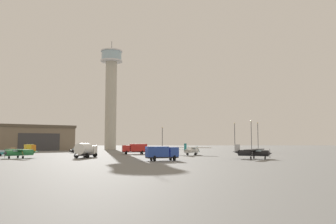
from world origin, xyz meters
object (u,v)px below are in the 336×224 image
at_px(truck_box_red, 135,148).
at_px(car_black, 78,150).
at_px(truck_flatbed_yellow, 24,149).
at_px(light_post_centre, 251,133).
at_px(control_tower, 111,90).
at_px(airplane_black, 253,152).
at_px(truck_fuel_tanker_white, 85,150).
at_px(airplane_green, 20,152).
at_px(truck_box_blue, 162,152).
at_px(airplane_white, 191,150).
at_px(car_teal, 0,153).
at_px(light_post_north, 258,134).
at_px(light_post_east, 162,137).
at_px(light_post_west, 235,135).

height_order(truck_box_red, car_black, truck_box_red).
xyz_separation_m(truck_flatbed_yellow, light_post_centre, (68.16, 18.57, 4.78)).
bearing_deg(control_tower, truck_flatbed_yellow, -112.29).
bearing_deg(light_post_centre, airplane_black, -105.01).
bearing_deg(car_black, truck_fuel_tanker_white, -103.11).
bearing_deg(airplane_green, truck_box_blue, 111.46).
height_order(airplane_white, airplane_black, airplane_white).
height_order(car_teal, light_post_centre, light_post_centre).
xyz_separation_m(truck_box_blue, truck_box_red, (-7.03, 30.28, 0.07)).
distance_m(truck_box_blue, truck_flatbed_yellow, 50.45).
bearing_deg(airplane_green, truck_box_red, 173.23).
xyz_separation_m(truck_box_blue, light_post_north, (31.44, 48.14, 4.16)).
bearing_deg(airplane_black, light_post_north, 103.54).
distance_m(truck_box_blue, truck_box_red, 31.08).
bearing_deg(light_post_centre, light_post_north, -73.78).
relative_size(truck_box_red, light_post_east, 0.86).
bearing_deg(light_post_centre, light_post_east, -167.12).
distance_m(truck_box_blue, light_post_north, 57.65).
bearing_deg(light_post_north, airplane_green, -147.12).
bearing_deg(airplane_white, truck_fuel_tanker_white, 148.52).
bearing_deg(airplane_white, truck_box_red, 95.35).
relative_size(car_black, light_post_west, 0.51).
bearing_deg(airplane_black, light_post_east, 145.11).
relative_size(airplane_black, truck_box_red, 1.29).
bearing_deg(truck_box_red, truck_fuel_tanker_white, 51.60).
bearing_deg(airplane_green, light_post_west, 163.33).
relative_size(airplane_white, light_post_centre, 0.88).
bearing_deg(control_tower, truck_box_blue, -74.84).
xyz_separation_m(airplane_green, truck_box_red, (21.78, 21.08, 0.30)).
relative_size(control_tower, truck_fuel_tanker_white, 6.24).
bearing_deg(truck_fuel_tanker_white, control_tower, 13.98).
height_order(light_post_east, light_post_centre, light_post_centre).
bearing_deg(light_post_east, car_black, -168.90).
xyz_separation_m(truck_box_red, light_post_west, (30.05, 14.10, 3.95)).
relative_size(airplane_white, airplane_black, 1.03).
xyz_separation_m(airplane_green, truck_box_blue, (28.81, -9.19, 0.23)).
bearing_deg(airplane_black, car_black, 172.11).
relative_size(control_tower, car_teal, 9.66).
height_order(truck_box_blue, light_post_east, light_post_east).
relative_size(truck_box_blue, light_post_centre, 0.59).
bearing_deg(car_teal, airplane_white, -78.60).
distance_m(control_tower, airplane_white, 63.82).
bearing_deg(airplane_green, light_post_north, 162.04).
distance_m(airplane_green, truck_flatbed_yellow, 25.82).
height_order(airplane_green, light_post_west, light_post_west).
distance_m(control_tower, light_post_east, 41.70).
bearing_deg(truck_flatbed_yellow, airplane_white, -53.94).
height_order(airplane_black, truck_flatbed_yellow, airplane_black).
xyz_separation_m(light_post_west, light_post_east, (-22.69, 0.71, -0.70)).
relative_size(airplane_green, light_post_east, 0.98).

